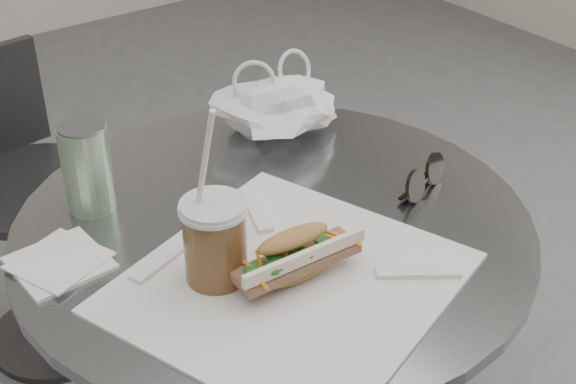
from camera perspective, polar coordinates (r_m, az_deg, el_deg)
cafe_table at (r=1.35m, az=-0.93°, el=-11.65°), size 0.76×0.76×0.74m
chair_far at (r=1.98m, az=-17.82°, el=-2.33°), size 0.38×0.40×0.72m
sandwich_paper at (r=1.05m, az=0.07°, el=-6.42°), size 0.51×0.49×0.00m
banh_mi at (r=1.04m, az=0.51°, el=-4.62°), size 0.22×0.09×0.07m
iced_coffee at (r=1.03m, az=-5.22°, el=-3.47°), size 0.09×0.09×0.26m
sunglasses at (r=1.25m, az=9.60°, el=0.90°), size 0.11×0.06×0.05m
plastic_bag at (r=1.37m, az=-0.49°, el=5.93°), size 0.23×0.20×0.10m
napkin_stack at (r=1.13m, az=-15.94°, el=-4.83°), size 0.14×0.14×0.01m
drink_can at (r=1.20m, az=-14.10°, el=1.72°), size 0.07×0.07×0.14m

